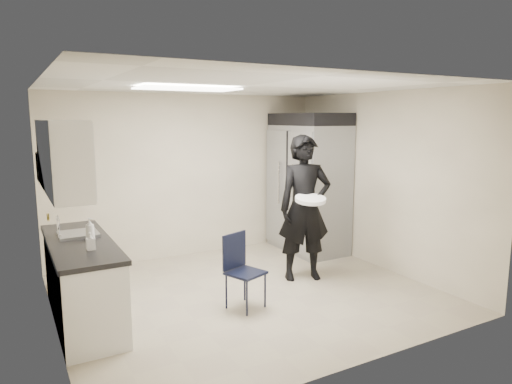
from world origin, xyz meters
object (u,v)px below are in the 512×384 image
lower_counter (82,283)px  man_tuxedo (305,208)px  folding_chair (246,273)px  commercial_fridge (308,189)px

lower_counter → man_tuxedo: (2.91, -0.07, 0.57)m
man_tuxedo → folding_chair: bearing=-139.0°
folding_chair → man_tuxedo: 1.41m
lower_counter → commercial_fridge: size_ratio=0.90×
folding_chair → man_tuxedo: size_ratio=0.43×
commercial_fridge → folding_chair: 2.71m
commercial_fridge → folding_chair: (-2.06, -1.65, -0.62)m
commercial_fridge → folding_chair: commercial_fridge is taller
folding_chair → lower_counter: bearing=140.9°
lower_counter → man_tuxedo: man_tuxedo is taller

